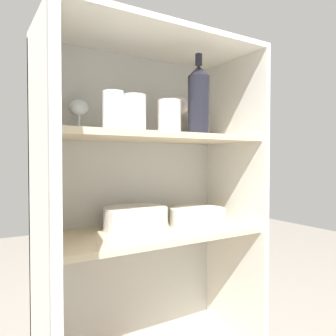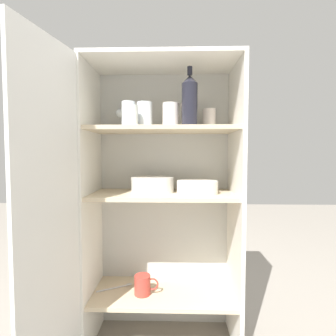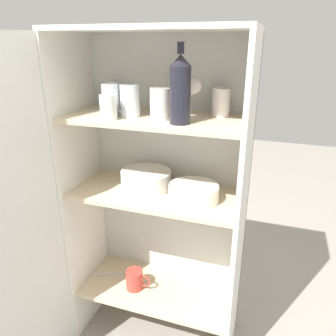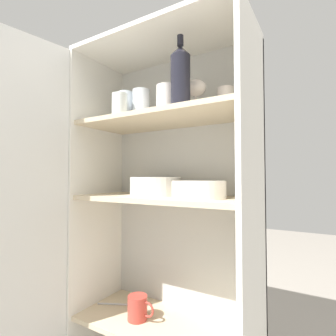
# 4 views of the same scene
# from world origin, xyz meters

# --- Properties ---
(cupboard_back_panel) EXTENTS (0.77, 0.02, 1.46)m
(cupboard_back_panel) POSITION_xyz_m (0.00, 0.33, 0.73)
(cupboard_back_panel) COLOR silver
(cupboard_back_panel) RESTS_ON ground_plane
(cupboard_side_left) EXTENTS (0.02, 0.36, 1.46)m
(cupboard_side_left) POSITION_xyz_m (-0.38, 0.16, 0.73)
(cupboard_side_left) COLOR white
(cupboard_side_left) RESTS_ON ground_plane
(cupboard_side_right) EXTENTS (0.02, 0.36, 1.46)m
(cupboard_side_right) POSITION_xyz_m (0.38, 0.16, 0.73)
(cupboard_side_right) COLOR white
(cupboard_side_right) RESTS_ON ground_plane
(cupboard_top_panel) EXTENTS (0.77, 0.36, 0.02)m
(cupboard_top_panel) POSITION_xyz_m (0.00, 0.16, 1.47)
(cupboard_top_panel) COLOR white
(cupboard_top_panel) RESTS_ON cupboard_side_left
(shelf_board_middle) EXTENTS (0.74, 0.33, 0.02)m
(shelf_board_middle) POSITION_xyz_m (0.00, 0.16, 0.79)
(shelf_board_middle) COLOR beige
(shelf_board_upper) EXTENTS (0.74, 0.33, 0.02)m
(shelf_board_upper) POSITION_xyz_m (0.00, 0.16, 1.13)
(shelf_board_upper) COLOR beige
(cupboard_door) EXTENTS (0.09, 0.38, 1.46)m
(cupboard_door) POSITION_xyz_m (-0.42, -0.21, 0.73)
(cupboard_door) COLOR silver
(cupboard_door) RESTS_ON ground_plane
(tumbler_glass_0) EXTENTS (0.07, 0.07, 0.10)m
(tumbler_glass_0) POSITION_xyz_m (-0.14, 0.05, 1.19)
(tumbler_glass_0) COLOR white
(tumbler_glass_0) RESTS_ON shelf_board_upper
(tumbler_glass_1) EXTENTS (0.08, 0.08, 0.12)m
(tumbler_glass_1) POSITION_xyz_m (0.04, 0.13, 1.20)
(tumbler_glass_1) COLOR silver
(tumbler_glass_1) RESTS_ON shelf_board_upper
(tumbler_glass_2) EXTENTS (0.07, 0.07, 0.11)m
(tumbler_glass_2) POSITION_xyz_m (0.25, 0.26, 1.20)
(tumbler_glass_2) COLOR silver
(tumbler_glass_2) RESTS_ON shelf_board_upper
(tumbler_glass_3) EXTENTS (0.08, 0.08, 0.13)m
(tumbler_glass_3) POSITION_xyz_m (-0.09, 0.13, 1.20)
(tumbler_glass_3) COLOR white
(tumbler_glass_3) RESTS_ON shelf_board_upper
(tumbler_glass_4) EXTENTS (0.07, 0.07, 0.13)m
(tumbler_glass_4) POSITION_xyz_m (-0.17, 0.12, 1.20)
(tumbler_glass_4) COLOR white
(tumbler_glass_4) RESTS_ON shelf_board_upper
(wine_glass_0) EXTENTS (0.07, 0.07, 0.12)m
(wine_glass_0) POSITION_xyz_m (-0.23, 0.27, 1.23)
(wine_glass_0) COLOR white
(wine_glass_0) RESTS_ON shelf_board_upper
(wine_glass_1) EXTENTS (0.09, 0.09, 0.16)m
(wine_glass_1) POSITION_xyz_m (0.13, 0.21, 1.26)
(wine_glass_1) COLOR silver
(wine_glass_1) RESTS_ON shelf_board_upper
(wine_bottle) EXTENTS (0.08, 0.08, 0.28)m
(wine_bottle) POSITION_xyz_m (0.13, 0.08, 1.26)
(wine_bottle) COLOR black
(wine_bottle) RESTS_ON shelf_board_upper
(plate_stack_white) EXTENTS (0.23, 0.23, 0.08)m
(plate_stack_white) POSITION_xyz_m (-0.06, 0.19, 0.84)
(plate_stack_white) COLOR silver
(plate_stack_white) RESTS_ON shelf_board_middle
(mixing_bowl_large) EXTENTS (0.21, 0.21, 0.07)m
(mixing_bowl_large) POSITION_xyz_m (0.18, 0.14, 0.84)
(mixing_bowl_large) COLOR silver
(mixing_bowl_large) RESTS_ON shelf_board_middle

